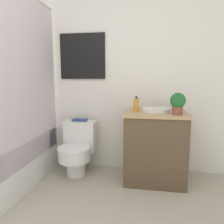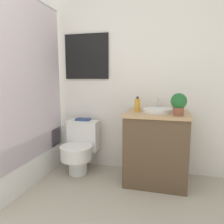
# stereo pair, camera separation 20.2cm
# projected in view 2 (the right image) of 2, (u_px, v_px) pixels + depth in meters

# --- Properties ---
(wall_back) EXTENTS (3.26, 0.07, 2.50)m
(wall_back) POSITION_uv_depth(u_px,v_px,m) (96.00, 70.00, 2.76)
(wall_back) COLOR white
(wall_back) RESTS_ON ground_plane
(shower_area) EXTENTS (0.65, 1.33, 1.98)m
(shower_area) POSITION_uv_depth(u_px,v_px,m) (11.00, 154.00, 2.45)
(shower_area) COLOR white
(shower_area) RESTS_ON ground_plane
(toilet) EXTENTS (0.40, 0.51, 0.62)m
(toilet) POSITION_uv_depth(u_px,v_px,m) (80.00, 147.00, 2.67)
(toilet) COLOR white
(toilet) RESTS_ON ground_plane
(vanity) EXTENTS (0.68, 0.55, 0.78)m
(vanity) POSITION_uv_depth(u_px,v_px,m) (156.00, 148.00, 2.40)
(vanity) COLOR brown
(vanity) RESTS_ON ground_plane
(sink) EXTENTS (0.31, 0.35, 0.13)m
(sink) POSITION_uv_depth(u_px,v_px,m) (157.00, 110.00, 2.36)
(sink) COLOR white
(sink) RESTS_ON vanity
(soap_bottle) EXTENTS (0.06, 0.06, 0.17)m
(soap_bottle) POSITION_uv_depth(u_px,v_px,m) (137.00, 105.00, 2.39)
(soap_bottle) COLOR gold
(soap_bottle) RESTS_ON vanity
(potted_plant) EXTENTS (0.16, 0.16, 0.22)m
(potted_plant) POSITION_uv_depth(u_px,v_px,m) (179.00, 103.00, 2.15)
(potted_plant) COLOR brown
(potted_plant) RESTS_ON vanity
(book_on_tank) EXTENTS (0.17, 0.10, 0.02)m
(book_on_tank) POSITION_uv_depth(u_px,v_px,m) (83.00, 119.00, 2.74)
(book_on_tank) COLOR #33477F
(book_on_tank) RESTS_ON toilet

